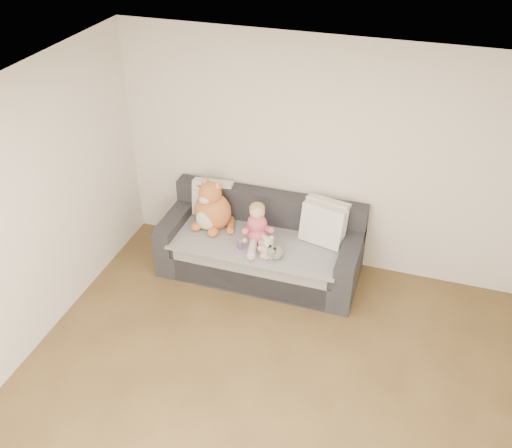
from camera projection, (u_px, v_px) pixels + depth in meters
The scene contains 10 objects.
room_shell at pixel (263, 276), 4.40m from camera, with size 5.00×5.00×5.00m.
sofa at pixel (261, 248), 6.38m from camera, with size 2.20×0.94×0.85m.
cushion_left at pixel (213, 198), 6.56m from camera, with size 0.48×0.25×0.44m.
cushion_right_back at pixel (326, 218), 6.19m from camera, with size 0.51×0.31×0.45m.
cushion_right_front at pixel (323, 225), 6.08m from camera, with size 0.51×0.32×0.45m.
toddler at pixel (257, 227), 6.07m from camera, with size 0.35×0.49×0.48m.
plush_cat at pixel (212, 209), 6.31m from camera, with size 0.50×0.44×0.64m.
teddy_bear at pixel (268, 248), 5.92m from camera, with size 0.21×0.16×0.27m.
plush_cow at pixel (276, 252), 5.91m from camera, with size 0.15×0.23×0.19m.
sippy_cup at pixel (241, 244), 6.06m from camera, with size 0.11×0.09×0.12m.
Camera 1 is at (1.01, -2.85, 4.10)m, focal length 40.00 mm.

